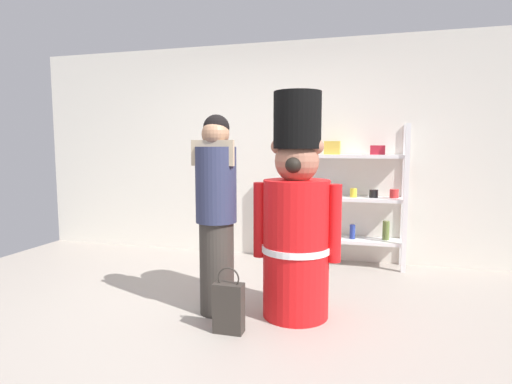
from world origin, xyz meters
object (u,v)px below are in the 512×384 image
(person_shopper, at_px, (216,211))
(teddy_bear_guard, at_px, (296,222))
(shopping_bag, at_px, (229,307))
(merchandise_shelf, at_px, (353,195))

(person_shopper, bearing_deg, teddy_bear_guard, 10.27)
(person_shopper, xyz_separation_m, shopping_bag, (0.21, -0.33, -0.65))
(teddy_bear_guard, bearing_deg, shopping_bag, -133.44)
(merchandise_shelf, bearing_deg, person_shopper, -120.01)
(merchandise_shelf, height_order, teddy_bear_guard, teddy_bear_guard)
(merchandise_shelf, relative_size, person_shopper, 0.99)
(teddy_bear_guard, distance_m, shopping_bag, 0.84)
(teddy_bear_guard, bearing_deg, person_shopper, -169.73)
(person_shopper, height_order, shopping_bag, person_shopper)
(person_shopper, relative_size, shopping_bag, 3.28)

